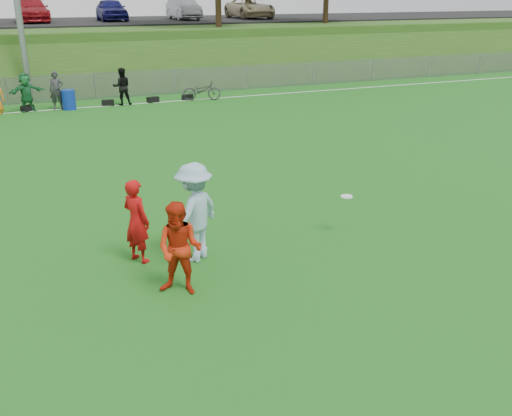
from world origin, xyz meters
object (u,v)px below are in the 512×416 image
player_red_left (136,221)px  player_blue (195,213)px  frisbee (347,196)px  bicycle (202,90)px  recycling_bin (69,100)px  player_red_center (180,249)px

player_red_left → player_blue: size_ratio=0.85×
frisbee → bicycle: size_ratio=0.14×
player_red_left → frisbee: bearing=-127.5°
frisbee → bicycle: 17.03m
player_blue → frisbee: size_ratio=7.55×
recycling_bin → bicycle: bearing=-0.2°
player_red_left → player_red_center: (0.43, -1.57, 0.00)m
bicycle → frisbee: bearing=-170.2°
player_red_left → player_blue: player_blue is taller
recycling_bin → bicycle: size_ratio=0.48×
player_red_left → player_red_center: size_ratio=1.00×
player_red_left → frisbee: 4.45m
frisbee → player_blue: bearing=179.3°
player_red_left → player_blue: (1.06, -0.37, 0.15)m
player_blue → frisbee: (3.37, -0.04, -0.12)m
player_red_center → bicycle: 19.06m
player_red_center → bicycle: (6.06, 18.07, -0.36)m
recycling_bin → player_red_center: bearing=-89.5°
player_red_left → bicycle: player_red_left is taller
player_red_left → recycling_bin: 16.52m
player_blue → player_red_left: bearing=-56.0°
player_red_center → player_red_left: bearing=139.4°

